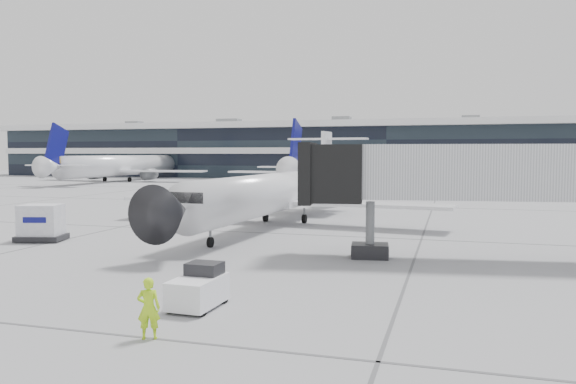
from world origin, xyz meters
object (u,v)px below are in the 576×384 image
(baggage_tug, at_px, (199,288))
(cargo_uld, at_px, (41,223))
(regional_jet, at_px, (279,191))
(ramp_worker, at_px, (149,308))
(jet_bridge, at_px, (510,173))

(baggage_tug, relative_size, cargo_uld, 0.77)
(regional_jet, xyz_separation_m, ramp_worker, (3.86, -24.48, -1.53))
(baggage_tug, height_order, cargo_uld, cargo_uld)
(jet_bridge, height_order, ramp_worker, jet_bridge)
(regional_jet, distance_m, baggage_tug, 21.63)
(ramp_worker, xyz_separation_m, cargo_uld, (-14.73, 13.41, 0.18))
(jet_bridge, bearing_deg, baggage_tug, -141.06)
(baggage_tug, xyz_separation_m, cargo_uld, (-14.68, 10.15, 0.40))
(regional_jet, bearing_deg, cargo_uld, -130.93)
(baggage_tug, bearing_deg, jet_bridge, 48.81)
(ramp_worker, height_order, baggage_tug, ramp_worker)
(regional_jet, height_order, cargo_uld, regional_jet)
(regional_jet, relative_size, cargo_uld, 10.39)
(regional_jet, xyz_separation_m, cargo_uld, (-10.87, -11.07, -1.35))
(regional_jet, bearing_deg, ramp_worker, -77.49)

